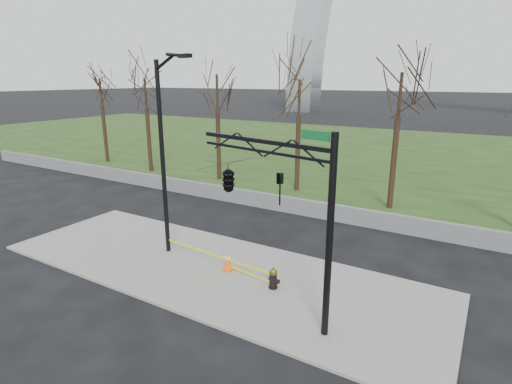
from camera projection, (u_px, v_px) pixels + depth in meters
The scene contains 10 objects.
ground at pixel (210, 270), 15.83m from camera, with size 500.00×500.00×0.00m, color black.
sidewalk at pixel (210, 269), 15.82m from camera, with size 18.00×6.00×0.10m, color slate.
grass_strip at pixel (389, 153), 40.60m from camera, with size 120.00×40.00×0.06m, color #1A3914.
guardrail at pixel (296, 206), 22.32m from camera, with size 60.00×0.30×0.90m, color #59595B.
tree_row at pixel (296, 131), 25.64m from camera, with size 41.90×4.00×8.14m.
fire_hydrant at pixel (273, 279), 14.17m from camera, with size 0.50×0.32×0.80m.
traffic_cone at pixel (228, 262), 15.51m from camera, with size 0.40×0.40×0.73m.
street_light at pixel (165, 146), 15.95m from camera, with size 2.33×0.86×8.21m.
traffic_signal_mast at pixel (245, 181), 12.74m from camera, with size 5.00×2.54×6.00m.
caution_tape at pixel (225, 260), 15.45m from camera, with size 5.44×0.50×0.41m.
Camera 1 is at (8.95, -11.41, 7.29)m, focal length 28.09 mm.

